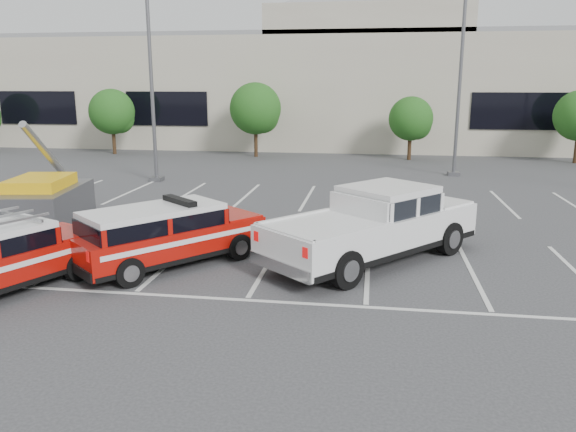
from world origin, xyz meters
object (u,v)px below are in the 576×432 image
(white_pickup, at_px, (374,232))
(fire_chief_suv, at_px, (167,239))
(tree_mid_right, at_px, (412,120))
(tree_mid_left, at_px, (257,110))
(tree_left, at_px, (114,113))
(light_pole_mid, at_px, (460,75))
(convention_building, at_px, (344,84))
(light_pole_left, at_px, (151,75))
(utility_rig, at_px, (37,202))

(white_pickup, bearing_deg, fire_chief_suv, -125.52)
(tree_mid_right, height_order, white_pickup, tree_mid_right)
(tree_mid_left, relative_size, fire_chief_suv, 0.95)
(tree_mid_left, distance_m, white_pickup, 22.89)
(tree_left, height_order, light_pole_mid, light_pole_mid)
(tree_left, xyz_separation_m, tree_mid_left, (10.00, 0.00, 0.27))
(light_pole_mid, height_order, fire_chief_suv, light_pole_mid)
(tree_mid_left, xyz_separation_m, light_pole_mid, (11.91, -6.05, 2.14))
(convention_building, relative_size, tree_mid_left, 12.38)
(convention_building, height_order, fire_chief_suv, convention_building)
(light_pole_left, xyz_separation_m, light_pole_mid, (15.00, 4.00, 0.00))
(light_pole_left, distance_m, light_pole_mid, 15.52)
(tree_left, xyz_separation_m, tree_mid_right, (20.00, -0.00, -0.27))
(fire_chief_suv, xyz_separation_m, utility_rig, (-6.27, 3.92, -0.02))
(tree_left, distance_m, utility_rig, 19.85)
(convention_building, xyz_separation_m, white_pickup, (2.66, -31.25, -3.91))
(light_pole_mid, bearing_deg, tree_mid_left, 153.08)
(tree_mid_right, height_order, fire_chief_suv, tree_mid_right)
(tree_mid_right, relative_size, light_pole_mid, 0.39)
(light_pole_left, height_order, light_pole_mid, same)
(utility_rig, bearing_deg, white_pickup, -21.92)
(tree_left, relative_size, tree_mid_right, 1.11)
(convention_building, bearing_deg, white_pickup, -85.14)
(convention_building, distance_m, white_pickup, 31.60)
(tree_mid_left, bearing_deg, white_pickup, -70.12)
(white_pickup, bearing_deg, light_pole_mid, 115.94)
(tree_mid_right, xyz_separation_m, fire_chief_suv, (-7.75, -22.74, -1.77))
(convention_building, distance_m, light_pole_left, 21.49)
(tree_mid_right, bearing_deg, white_pickup, -96.00)
(fire_chief_suv, xyz_separation_m, white_pickup, (5.50, 1.31, 0.08))
(light_pole_left, relative_size, white_pickup, 1.57)
(convention_building, distance_m, tree_mid_left, 11.19)
(tree_left, distance_m, tree_mid_left, 10.00)
(fire_chief_suv, bearing_deg, light_pole_mid, 100.07)
(tree_left, height_order, white_pickup, tree_left)
(convention_building, height_order, utility_rig, convention_building)
(light_pole_left, bearing_deg, white_pickup, -46.40)
(white_pickup, height_order, utility_rig, utility_rig)
(tree_left, relative_size, light_pole_left, 0.43)
(fire_chief_suv, distance_m, white_pickup, 5.66)
(tree_left, distance_m, white_pickup, 27.89)
(white_pickup, bearing_deg, light_pole_left, 174.68)
(tree_mid_right, relative_size, white_pickup, 0.61)
(convention_building, height_order, tree_mid_left, convention_building)
(light_pole_mid, relative_size, utility_rig, 2.22)
(light_pole_mid, distance_m, white_pickup, 16.52)
(fire_chief_suv, bearing_deg, light_pole_left, 152.94)
(light_pole_left, bearing_deg, utility_rig, -96.05)
(fire_chief_suv, height_order, white_pickup, white_pickup)
(tree_mid_left, bearing_deg, tree_mid_right, -0.00)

